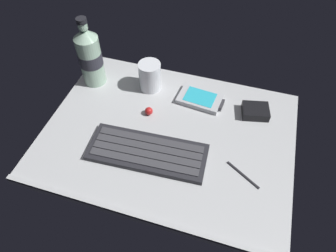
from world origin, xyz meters
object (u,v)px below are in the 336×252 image
(handheld_device, at_px, (200,99))
(water_bottle, at_px, (90,56))
(juice_cup, at_px, (150,77))
(charger_block, at_px, (255,111))
(keyboard, at_px, (148,152))
(stylus_pen, at_px, (243,174))
(trackball_mouse, at_px, (149,111))

(handheld_device, bearing_deg, water_bottle, -178.26)
(handheld_device, relative_size, juice_cup, 1.57)
(handheld_device, xyz_separation_m, charger_block, (0.15, -0.01, 0.00))
(keyboard, xyz_separation_m, stylus_pen, (0.23, 0.01, -0.00))
(keyboard, bearing_deg, handheld_device, 69.28)
(keyboard, height_order, handheld_device, keyboard)
(charger_block, xyz_separation_m, stylus_pen, (-0.00, -0.20, -0.01))
(juice_cup, bearing_deg, keyboard, -72.59)
(handheld_device, xyz_separation_m, juice_cup, (-0.15, 0.01, 0.03))
(juice_cup, height_order, charger_block, juice_cup)
(charger_block, bearing_deg, trackball_mouse, -163.22)
(keyboard, distance_m, juice_cup, 0.24)
(handheld_device, bearing_deg, charger_block, -2.42)
(handheld_device, distance_m, stylus_pen, 0.26)
(charger_block, bearing_deg, handheld_device, 177.58)
(juice_cup, xyz_separation_m, water_bottle, (-0.17, -0.02, 0.05))
(stylus_pen, bearing_deg, handheld_device, 157.59)
(juice_cup, bearing_deg, handheld_device, -4.43)
(handheld_device, bearing_deg, trackball_mouse, -143.74)
(juice_cup, height_order, trackball_mouse, juice_cup)
(keyboard, xyz_separation_m, trackball_mouse, (-0.04, 0.13, 0.00))
(keyboard, bearing_deg, juice_cup, 107.41)
(trackball_mouse, xyz_separation_m, stylus_pen, (0.28, -0.12, -0.01))
(handheld_device, height_order, water_bottle, water_bottle)
(keyboard, bearing_deg, water_bottle, 139.19)
(keyboard, bearing_deg, stylus_pen, 2.19)
(handheld_device, distance_m, charger_block, 0.15)
(charger_block, height_order, stylus_pen, charger_block)
(water_bottle, distance_m, charger_block, 0.48)
(juice_cup, bearing_deg, water_bottle, -172.64)
(stylus_pen, bearing_deg, charger_block, 120.72)
(handheld_device, height_order, stylus_pen, handheld_device)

